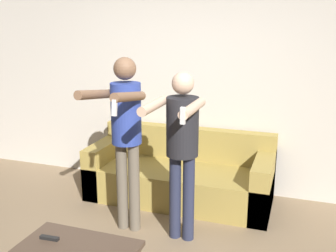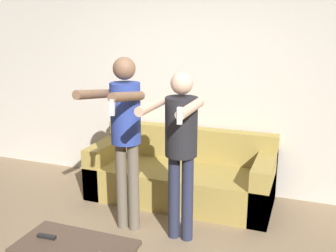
# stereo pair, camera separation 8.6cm
# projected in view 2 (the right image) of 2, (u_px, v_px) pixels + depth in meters

# --- Properties ---
(wall_back) EXTENTS (6.40, 0.06, 2.70)m
(wall_back) POSITION_uv_depth(u_px,v_px,m) (191.00, 79.00, 4.71)
(wall_back) COLOR silver
(wall_back) RESTS_ON ground_plane
(couch) EXTENTS (2.09, 0.84, 0.78)m
(couch) POSITION_uv_depth(u_px,v_px,m) (181.00, 176.00, 4.57)
(couch) COLOR #AD9347
(couch) RESTS_ON ground_plane
(person_standing_left) EXTENTS (0.40, 0.71, 1.71)m
(person_standing_left) POSITION_uv_depth(u_px,v_px,m) (125.00, 127.00, 3.68)
(person_standing_left) COLOR #6B6051
(person_standing_left) RESTS_ON ground_plane
(person_standing_right) EXTENTS (0.41, 0.70, 1.59)m
(person_standing_right) POSITION_uv_depth(u_px,v_px,m) (180.00, 140.00, 3.51)
(person_standing_right) COLOR #282D47
(person_standing_right) RESTS_ON ground_plane
(coffee_table) EXTENTS (0.87, 0.46, 0.43)m
(coffee_table) POSITION_uv_depth(u_px,v_px,m) (75.00, 251.00, 2.88)
(coffee_table) COLOR brown
(coffee_table) RESTS_ON ground_plane
(remote_far) EXTENTS (0.15, 0.05, 0.02)m
(remote_far) POSITION_uv_depth(u_px,v_px,m) (47.00, 237.00, 2.96)
(remote_far) COLOR black
(remote_far) RESTS_ON coffee_table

